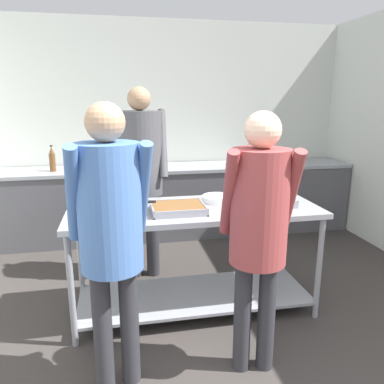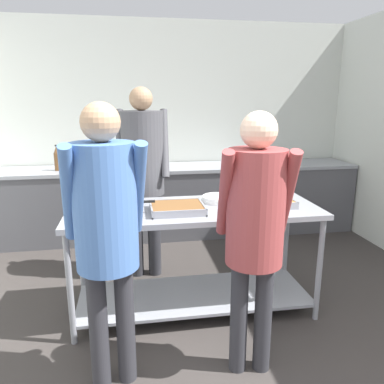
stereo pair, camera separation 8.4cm
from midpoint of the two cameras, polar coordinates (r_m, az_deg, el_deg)
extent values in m
cube|color=silver|center=(4.96, -3.06, 9.73)|extent=(4.79, 0.06, 2.65)
cube|color=#4C4C51|center=(4.75, -2.42, -1.55)|extent=(4.63, 0.62, 0.84)
cube|color=gray|center=(4.65, -2.47, 3.68)|extent=(4.63, 0.65, 0.04)
cube|color=black|center=(4.67, -0.68, 3.83)|extent=(0.43, 0.43, 0.02)
cube|color=gray|center=(2.92, 1.15, -2.76)|extent=(1.94, 0.73, 0.04)
cube|color=gray|center=(3.20, 1.09, -15.39)|extent=(1.86, 0.65, 0.02)
cylinder|color=gray|center=(2.77, -17.24, -14.08)|extent=(0.04, 0.04, 0.83)
cylinder|color=gray|center=(3.10, 19.57, -11.20)|extent=(0.04, 0.04, 0.83)
cylinder|color=gray|center=(3.34, -15.86, -9.05)|extent=(0.04, 0.04, 0.83)
cylinder|color=gray|center=(3.61, 14.79, -7.19)|extent=(0.04, 0.04, 0.83)
cylinder|color=gray|center=(2.76, -10.38, -2.43)|extent=(0.26, 0.26, 0.10)
cylinder|color=#B7472D|center=(2.75, -10.42, -1.56)|extent=(0.23, 0.23, 0.01)
cylinder|color=black|center=(2.76, -6.24, -1.48)|extent=(0.14, 0.02, 0.02)
cube|color=gray|center=(2.81, -1.42, -2.86)|extent=(0.40, 0.33, 0.01)
cube|color=brown|center=(2.80, -1.43, -2.37)|extent=(0.38, 0.31, 0.04)
cube|color=gray|center=(2.65, -0.94, -3.40)|extent=(0.40, 0.01, 0.05)
cube|color=gray|center=(2.95, -1.86, -1.58)|extent=(0.40, 0.01, 0.05)
cube|color=gray|center=(2.78, -5.38, -2.62)|extent=(0.01, 0.33, 0.05)
cube|color=gray|center=(2.84, 2.46, -2.26)|extent=(0.01, 0.33, 0.05)
cylinder|color=white|center=(3.09, 4.78, -1.35)|extent=(0.27, 0.27, 0.01)
cylinder|color=white|center=(3.09, 4.78, -1.13)|extent=(0.27, 0.27, 0.01)
cylinder|color=white|center=(3.08, 4.79, -0.92)|extent=(0.26, 0.26, 0.01)
cylinder|color=white|center=(3.08, 4.79, -0.70)|extent=(0.26, 0.26, 0.01)
cube|color=gray|center=(3.05, 12.12, -1.80)|extent=(0.39, 0.33, 0.01)
cube|color=#9E6B33|center=(3.05, 12.14, -1.35)|extent=(0.36, 0.31, 0.04)
cube|color=gray|center=(2.90, 13.28, -2.24)|extent=(0.39, 0.01, 0.05)
cube|color=gray|center=(3.19, 11.10, -0.67)|extent=(0.39, 0.01, 0.05)
cube|color=gray|center=(2.98, 8.79, -1.59)|extent=(0.01, 0.33, 0.05)
cube|color=gray|center=(3.12, 15.34, -1.25)|extent=(0.01, 0.33, 0.05)
cylinder|color=#2D2D33|center=(2.48, 8.16, -18.36)|extent=(0.11, 0.11, 0.74)
cylinder|color=#2D2D33|center=(2.51, 11.78, -18.11)|extent=(0.11, 0.11, 0.74)
cylinder|color=#993D3D|center=(2.15, 6.16, -0.40)|extent=(0.11, 0.32, 0.56)
cylinder|color=#993D3D|center=(2.23, 15.38, -0.32)|extent=(0.11, 0.32, 0.56)
cylinder|color=#993D3D|center=(2.20, 10.76, -2.38)|extent=(0.34, 0.34, 0.68)
sphere|color=beige|center=(2.12, 11.31, 9.26)|extent=(0.21, 0.21, 0.21)
cylinder|color=#2D2D33|center=(2.39, -13.01, -19.58)|extent=(0.11, 0.11, 0.77)
cylinder|color=#2D2D33|center=(2.41, -9.06, -19.16)|extent=(0.11, 0.11, 0.77)
cylinder|color=#4770B2|center=(2.06, -17.20, -0.44)|extent=(0.12, 0.32, 0.57)
cylinder|color=#4770B2|center=(2.10, -7.04, 0.35)|extent=(0.12, 0.32, 0.57)
cylinder|color=#4770B2|center=(2.09, -11.96, -2.25)|extent=(0.35, 0.35, 0.71)
sphere|color=tan|center=(2.01, -12.63, 10.38)|extent=(0.21, 0.21, 0.21)
cylinder|color=#2D2D33|center=(3.68, -5.12, -6.43)|extent=(0.12, 0.12, 0.83)
cylinder|color=#2D2D33|center=(3.68, -7.84, -6.50)|extent=(0.12, 0.12, 0.83)
cylinder|color=#4C4C51|center=(3.47, -3.49, 7.45)|extent=(0.09, 0.34, 0.62)
cylinder|color=#4C4C51|center=(3.48, -10.26, 7.26)|extent=(0.09, 0.34, 0.62)
cylinder|color=#4C4C51|center=(3.48, -6.83, 5.90)|extent=(0.39, 0.39, 0.76)
sphere|color=tan|center=(3.44, -7.07, 13.93)|extent=(0.21, 0.21, 0.21)
cylinder|color=brown|center=(4.62, -19.33, 4.36)|extent=(0.07, 0.07, 0.20)
cone|color=brown|center=(4.60, -19.48, 6.10)|extent=(0.06, 0.06, 0.08)
cylinder|color=black|center=(4.59, -19.52, 6.69)|extent=(0.03, 0.03, 0.02)
camera|label=1|loc=(0.04, -89.19, 0.20)|focal=35.00mm
camera|label=2|loc=(0.04, 90.81, -0.20)|focal=35.00mm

